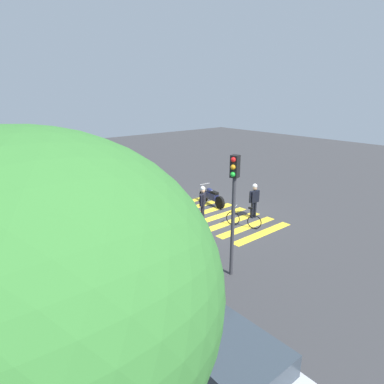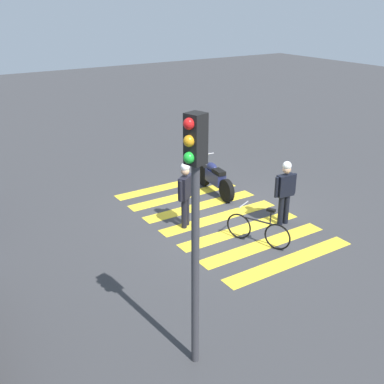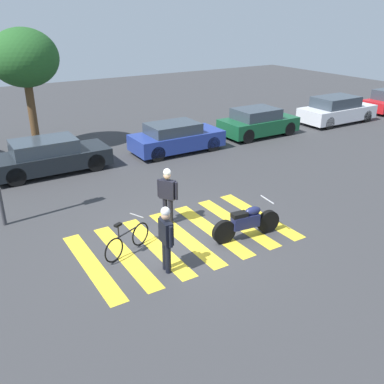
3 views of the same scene
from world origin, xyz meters
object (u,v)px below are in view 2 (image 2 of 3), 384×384
at_px(traffic_light_pole, 195,206).
at_px(officer_on_foot, 185,191).
at_px(police_motorcycle, 215,178).
at_px(officer_by_motorcycle, 285,189).
at_px(leaning_bicycle, 258,230).

bearing_deg(traffic_light_pole, officer_on_foot, -30.48).
distance_m(police_motorcycle, traffic_light_pole, 7.49).
distance_m(officer_on_foot, officer_by_motorcycle, 2.54).
bearing_deg(officer_by_motorcycle, officer_on_foot, 60.37).
bearing_deg(officer_on_foot, leaning_bicycle, -151.20).
distance_m(officer_by_motorcycle, traffic_light_pole, 5.80).
bearing_deg(leaning_bicycle, traffic_light_pole, 125.77).
height_order(officer_on_foot, traffic_light_pole, traffic_light_pole).
bearing_deg(traffic_light_pole, police_motorcycle, -38.08).
relative_size(officer_on_foot, traffic_light_pole, 0.42).
height_order(police_motorcycle, officer_on_foot, officer_on_foot).
xyz_separation_m(officer_on_foot, traffic_light_pole, (-4.20, 2.47, 1.75)).
bearing_deg(police_motorcycle, officer_by_motorcycle, -174.04).
bearing_deg(officer_on_foot, officer_by_motorcycle, -119.63).
distance_m(leaning_bicycle, officer_by_motorcycle, 1.48).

